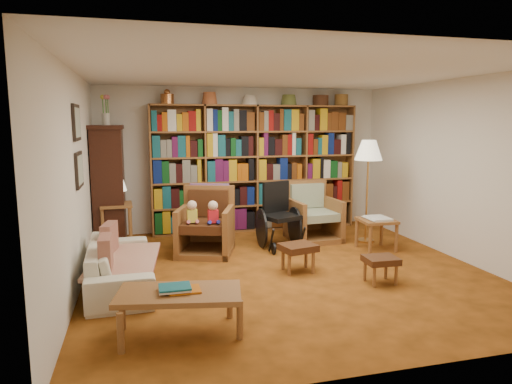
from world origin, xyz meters
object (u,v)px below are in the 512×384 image
object	(u,v)px
sofa	(120,264)
side_table_lamp	(117,214)
floor_lamp	(368,154)
footstool_a	(298,249)
footstool_b	(381,262)
side_table_papers	(376,224)
wheelchair	(278,218)
armchair_leather	(204,225)
armchair_sage	(311,217)
coffee_table	(179,296)

from	to	relation	value
sofa	side_table_lamp	bearing A→B (deg)	1.58
floor_lamp	footstool_a	distance (m)	2.24
sofa	footstool_b	bearing A→B (deg)	-104.63
side_table_lamp	side_table_papers	distance (m)	3.94
side_table_lamp	footstool_a	bearing A→B (deg)	-38.16
floor_lamp	wheelchair	bearing A→B (deg)	177.24
armchair_leather	footstool_a	world-z (taller)	armchair_leather
footstool_a	footstool_b	world-z (taller)	footstool_a
armchair_leather	armchair_sage	bearing A→B (deg)	10.36
armchair_sage	footstool_b	distance (m)	2.20
side_table_lamp	footstool_a	xyz separation A→B (m)	(2.29, -1.80, -0.22)
armchair_leather	footstool_a	distance (m)	1.59
side_table_papers	footstool_a	size ratio (longest dim) A/B	1.06
armchair_sage	sofa	bearing A→B (deg)	-153.17
side_table_lamp	side_table_papers	bearing A→B (deg)	-16.73
floor_lamp	footstool_a	size ratio (longest dim) A/B	3.28
armchair_leather	wheelchair	bearing A→B (deg)	0.25
armchair_sage	wheelchair	bearing A→B (deg)	-153.98
sofa	floor_lamp	distance (m)	4.08
armchair_leather	side_table_lamp	bearing A→B (deg)	155.15
footstool_b	coffee_table	bearing A→B (deg)	-163.14
side_table_lamp	side_table_papers	world-z (taller)	side_table_lamp
armchair_sage	footstool_b	bearing A→B (deg)	-89.44
coffee_table	footstool_a	bearing A→B (deg)	40.40
armchair_leather	footstool_b	bearing A→B (deg)	-45.35
sofa	floor_lamp	world-z (taller)	floor_lamp
side_table_papers	footstool_b	xyz separation A→B (m)	(-0.67, -1.31, -0.14)
floor_lamp	armchair_sage	bearing A→B (deg)	153.00
side_table_lamp	wheelchair	size ratio (longest dim) A/B	0.68
coffee_table	sofa	bearing A→B (deg)	111.33
side_table_lamp	footstool_a	size ratio (longest dim) A/B	1.37
side_table_papers	coffee_table	world-z (taller)	side_table_papers
armchair_sage	floor_lamp	xyz separation A→B (m)	(0.78, -0.40, 1.05)
wheelchair	side_table_papers	bearing A→B (deg)	-22.15
sofa	footstool_a	xyz separation A→B (m)	(2.19, -0.04, 0.04)
armchair_leather	footstool_b	distance (m)	2.62
side_table_lamp	floor_lamp	distance (m)	4.01
side_table_lamp	coffee_table	xyz separation A→B (m)	(0.66, -3.18, -0.16)
floor_lamp	footstool_b	world-z (taller)	floor_lamp
footstool_a	side_table_lamp	bearing A→B (deg)	141.84
sofa	coffee_table	bearing A→B (deg)	-160.35
side_table_lamp	armchair_leather	xyz separation A→B (m)	(1.26, -0.58, -0.12)
armchair_sage	wheelchair	xyz separation A→B (m)	(-0.67, -0.33, 0.09)
side_table_papers	footstool_a	distance (m)	1.63
sofa	footstool_a	world-z (taller)	sofa
sofa	side_table_papers	xyz separation A→B (m)	(3.67, 0.62, 0.14)
armchair_leather	floor_lamp	size ratio (longest dim) A/B	0.63
sofa	coffee_table	xyz separation A→B (m)	(0.56, -1.43, 0.10)
armchair_leather	floor_lamp	distance (m)	2.79
armchair_sage	coffee_table	bearing A→B (deg)	-129.50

